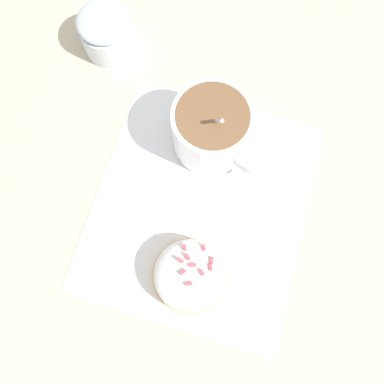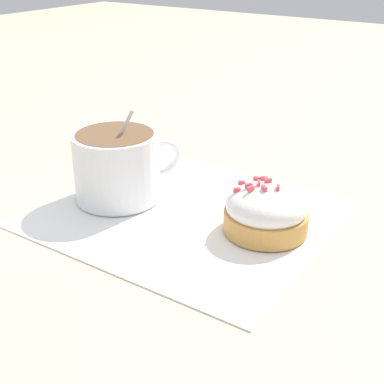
# 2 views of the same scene
# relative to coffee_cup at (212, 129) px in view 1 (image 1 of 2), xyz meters

# --- Properties ---
(ground_plane) EXTENTS (3.00, 3.00, 0.00)m
(ground_plane) POSITION_rel_coffee_cup_xyz_m (-0.08, -0.01, -0.04)
(ground_plane) COLOR #C6B793
(paper_napkin) EXTENTS (0.29, 0.25, 0.00)m
(paper_napkin) POSITION_rel_coffee_cup_xyz_m (-0.08, -0.01, -0.04)
(paper_napkin) COLOR white
(paper_napkin) RESTS_ON ground_plane
(coffee_cup) EXTENTS (0.09, 0.11, 0.10)m
(coffee_cup) POSITION_rel_coffee_cup_xyz_m (0.00, 0.00, 0.00)
(coffee_cup) COLOR white
(coffee_cup) RESTS_ON paper_napkin
(frosted_pastry) EXTENTS (0.08, 0.08, 0.05)m
(frosted_pastry) POSITION_rel_coffee_cup_xyz_m (-0.17, -0.02, -0.02)
(frosted_pastry) COLOR #D19347
(frosted_pastry) RESTS_ON paper_napkin
(sugar_bowl) EXTENTS (0.07, 0.07, 0.06)m
(sugar_bowl) POSITION_rel_coffee_cup_xyz_m (0.10, 0.17, -0.01)
(sugar_bowl) COLOR silver
(sugar_bowl) RESTS_ON ground_plane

